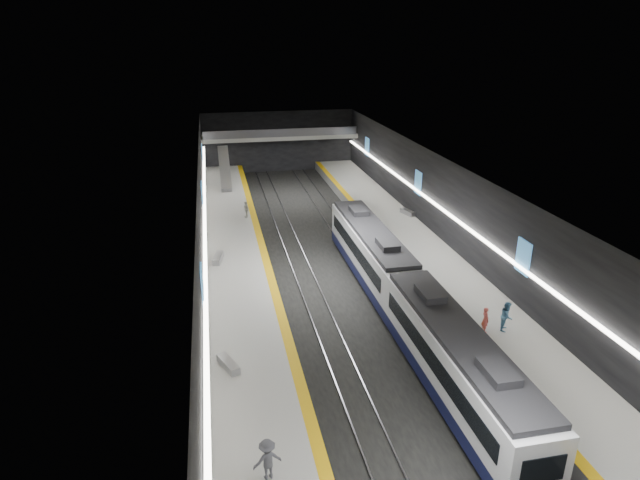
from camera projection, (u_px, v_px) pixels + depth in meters
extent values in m
plane|color=black|center=(340.00, 281.00, 40.75)|extent=(70.00, 70.00, 0.00)
cube|color=beige|center=(341.00, 179.00, 37.82)|extent=(20.00, 70.00, 0.04)
cube|color=black|center=(202.00, 242.00, 37.41)|extent=(0.04, 70.00, 8.00)
cube|color=black|center=(466.00, 223.00, 41.16)|extent=(0.04, 70.00, 8.00)
cube|color=black|center=(278.00, 142.00, 71.20)|extent=(20.00, 0.04, 8.00)
cube|color=slate|center=(240.00, 284.00, 39.16)|extent=(5.00, 70.00, 1.00)
cube|color=#ACACA7|center=(240.00, 277.00, 38.97)|extent=(5.00, 70.00, 0.02)
cube|color=#E6AC0C|center=(270.00, 275.00, 39.38)|extent=(0.60, 70.00, 0.02)
cube|color=slate|center=(432.00, 267.00, 41.97)|extent=(5.00, 70.00, 1.00)
cube|color=#ACACA7|center=(433.00, 261.00, 41.78)|extent=(5.00, 70.00, 0.02)
cube|color=#E6AC0C|center=(406.00, 263.00, 41.37)|extent=(0.60, 70.00, 0.02)
cube|color=gray|center=(298.00, 284.00, 40.12)|extent=(0.08, 70.00, 0.12)
cube|color=gray|center=(317.00, 282.00, 40.39)|extent=(0.08, 70.00, 0.12)
cube|color=gray|center=(362.00, 278.00, 41.06)|extent=(0.08, 70.00, 0.12)
cube|color=gray|center=(380.00, 276.00, 41.33)|extent=(0.08, 70.00, 0.12)
cube|color=#10143C|center=(454.00, 385.00, 27.57)|extent=(2.65, 15.00, 0.80)
cube|color=white|center=(456.00, 358.00, 26.97)|extent=(2.65, 15.00, 2.50)
cube|color=black|center=(459.00, 334.00, 26.46)|extent=(2.44, 14.25, 0.30)
cube|color=black|center=(457.00, 357.00, 26.95)|extent=(2.69, 13.20, 1.00)
cube|color=black|center=(543.00, 470.00, 20.13)|extent=(1.85, 0.05, 1.20)
cube|color=#10143C|center=(370.00, 267.00, 41.25)|extent=(2.65, 15.00, 0.80)
cube|color=white|center=(371.00, 248.00, 40.65)|extent=(2.65, 15.00, 2.50)
cube|color=black|center=(372.00, 230.00, 40.14)|extent=(2.44, 14.25, 0.30)
cube|color=black|center=(371.00, 247.00, 40.63)|extent=(2.69, 13.20, 1.00)
cube|color=black|center=(405.00, 292.00, 33.81)|extent=(1.85, 0.05, 1.20)
cube|color=#4084C0|center=(202.00, 285.00, 29.95)|extent=(0.10, 1.50, 2.20)
cube|color=#4084C0|center=(202.00, 195.00, 46.36)|extent=(0.10, 1.50, 2.20)
cube|color=#4084C0|center=(202.00, 154.00, 61.86)|extent=(0.10, 1.50, 2.20)
cube|color=#4084C0|center=(523.00, 257.00, 33.67)|extent=(0.10, 1.50, 2.20)
cube|color=#4084C0|center=(418.00, 183.00, 50.08)|extent=(0.10, 1.50, 2.20)
cube|color=#4084C0|center=(367.00, 147.00, 65.58)|extent=(0.10, 1.50, 2.20)
cube|color=white|center=(205.00, 244.00, 37.52)|extent=(0.25, 68.60, 0.12)
cube|color=white|center=(464.00, 225.00, 41.19)|extent=(0.25, 68.60, 0.12)
cube|color=gray|center=(280.00, 137.00, 69.01)|extent=(20.00, 3.00, 0.50)
cube|color=#47474C|center=(282.00, 133.00, 67.41)|extent=(19.60, 0.08, 1.00)
cube|color=#99999E|center=(225.00, 168.00, 61.99)|extent=(1.20, 7.50, 3.92)
cube|color=#99999E|center=(228.00, 364.00, 28.45)|extent=(1.21, 1.92, 0.46)
cube|color=#99999E|center=(218.00, 258.00, 41.67)|extent=(0.93, 2.05, 0.48)
cube|color=#99999E|center=(407.00, 212.00, 52.22)|extent=(1.04, 1.95, 0.46)
imported|color=#D2554E|center=(485.00, 320.00, 31.70)|extent=(0.39, 0.59, 1.59)
imported|color=teal|center=(507.00, 316.00, 31.84)|extent=(1.09, 1.13, 1.83)
imported|color=beige|center=(246.00, 209.00, 51.32)|extent=(0.67, 0.99, 1.55)
imported|color=#47474F|center=(267.00, 460.00, 21.20)|extent=(1.30, 0.92, 1.83)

